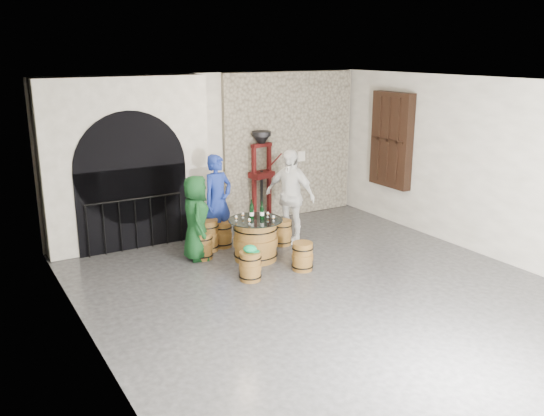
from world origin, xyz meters
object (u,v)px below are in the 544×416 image
barrel_stool_near_right (302,256)px  person_green (196,218)px  barrel_table (256,240)px  barrel_stool_far (222,234)px  side_barrel (207,235)px  person_white (290,196)px  barrel_stool_right (282,233)px  person_blue (218,201)px  wine_bottle_left (252,212)px  barrel_stool_near_left (250,266)px  corking_press (262,171)px  wine_bottle_right (252,210)px  wine_bottle_center (262,212)px  barrel_stool_left (203,246)px

barrel_stool_near_right → person_green: 2.02m
barrel_table → barrel_stool_far: 0.96m
barrel_table → side_barrel: size_ratio=1.62×
barrel_table → person_white: size_ratio=0.53×
barrel_stool_right → person_white: (0.25, 0.13, 0.67)m
person_blue → barrel_stool_near_right: bearing=-86.1°
barrel_stool_near_right → wine_bottle_left: wine_bottle_left is taller
person_blue → barrel_stool_near_left: bearing=-115.4°
barrel_stool_near_right → wine_bottle_left: size_ratio=1.51×
wine_bottle_left → corking_press: (1.25, 1.85, 0.28)m
wine_bottle_right → corking_press: 2.11m
barrel_stool_right → barrel_stool_near_left: same height
barrel_table → barrel_stool_right: bearing=28.5°
barrel_stool_near_right → wine_bottle_left: bearing=119.2°
barrel_stool_right → wine_bottle_right: bearing=-161.0°
wine_bottle_right → side_barrel: bearing=128.6°
wine_bottle_right → wine_bottle_left: bearing=-119.1°
barrel_stool_near_left → wine_bottle_center: bearing=49.4°
wine_bottle_center → barrel_table: bearing=164.9°
wine_bottle_left → barrel_table: bearing=-45.1°
wine_bottle_left → barrel_stool_near_left: bearing=-120.2°
wine_bottle_left → corking_press: corking_press is taller
barrel_table → person_green: size_ratio=0.63×
person_white → wine_bottle_left: 1.26m
person_blue → person_white: bearing=-35.1°
wine_bottle_right → barrel_stool_right: bearing=19.0°
barrel_stool_left → person_green: bearing=147.1°
barrel_stool_left → corking_press: corking_press is taller
barrel_table → wine_bottle_center: wine_bottle_center is taller
barrel_table → barrel_stool_right: barrel_table is taller
wine_bottle_left → wine_bottle_center: 0.18m
barrel_stool_near_right → wine_bottle_right: (-0.43, 1.02, 0.64)m
barrel_stool_right → person_blue: (-1.08, 0.59, 0.64)m
barrel_stool_far → person_green: size_ratio=0.32×
barrel_stool_right → person_white: size_ratio=0.27×
barrel_stool_near_right → barrel_table: bearing=118.1°
wine_bottle_right → barrel_stool_left: bearing=157.2°
corking_press → wine_bottle_left: bearing=-135.5°
barrel_stool_far → wine_bottle_right: wine_bottle_right is taller
barrel_stool_left → person_white: 2.01m
wine_bottle_right → corking_press: corking_press is taller
barrel_stool_right → barrel_table: bearing=-151.5°
barrel_table → barrel_stool_near_left: barrel_table is taller
barrel_stool_far → barrel_stool_near_right: bearing=-69.6°
barrel_table → corking_press: size_ratio=0.49×
corking_press → side_barrel: bearing=-161.5°
barrel_stool_near_right → barrel_stool_near_left: 0.99m
barrel_stool_near_right → barrel_stool_far: bearing=110.4°
barrel_stool_right → person_white: bearing=28.5°
barrel_stool_left → person_white: size_ratio=0.27×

